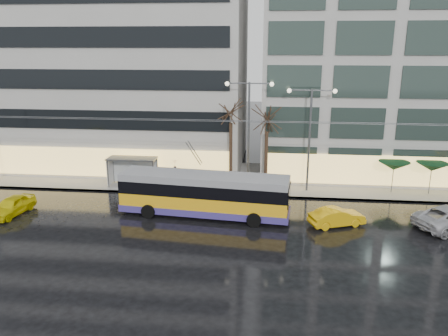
# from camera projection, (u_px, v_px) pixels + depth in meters

# --- Properties ---
(ground) EXTENTS (140.00, 140.00, 0.00)m
(ground) POSITION_uv_depth(u_px,v_px,m) (207.00, 244.00, 27.45)
(ground) COLOR black
(ground) RESTS_ON ground
(sidewalk) EXTENTS (80.00, 10.00, 0.15)m
(sidewalk) POSITION_uv_depth(u_px,v_px,m) (250.00, 178.00, 40.61)
(sidewalk) COLOR gray
(sidewalk) RESTS_ON ground
(kerb) EXTENTS (80.00, 0.10, 0.15)m
(kerb) POSITION_uv_depth(u_px,v_px,m) (247.00, 196.00, 35.88)
(kerb) COLOR slate
(kerb) RESTS_ON ground
(building_left) EXTENTS (34.00, 14.00, 22.00)m
(building_left) POSITION_uv_depth(u_px,v_px,m) (76.00, 53.00, 44.16)
(building_left) COLOR #A6A49F
(building_left) RESTS_ON sidewalk
(building_right) EXTENTS (32.00, 14.00, 25.00)m
(building_right) POSITION_uv_depth(u_px,v_px,m) (439.00, 38.00, 40.20)
(building_right) COLOR #A6A49F
(building_right) RESTS_ON sidewalk
(trolleybus) EXTENTS (12.42, 5.35, 5.67)m
(trolleybus) POSITION_uv_depth(u_px,v_px,m) (204.00, 196.00, 31.55)
(trolleybus) COLOR #F4AD15
(trolleybus) RESTS_ON ground
(catenary) EXTENTS (42.24, 5.12, 7.00)m
(catenary) POSITION_uv_depth(u_px,v_px,m) (234.00, 149.00, 33.76)
(catenary) COLOR #595B60
(catenary) RESTS_ON ground
(bus_shelter) EXTENTS (4.20, 1.60, 2.51)m
(bus_shelter) POSITION_uv_depth(u_px,v_px,m) (129.00, 165.00, 37.97)
(bus_shelter) COLOR #595B60
(bus_shelter) RESTS_ON sidewalk
(street_lamp_near) EXTENTS (3.96, 0.36, 9.03)m
(street_lamp_near) POSITION_uv_depth(u_px,v_px,m) (249.00, 121.00, 35.92)
(street_lamp_near) COLOR #595B60
(street_lamp_near) RESTS_ON sidewalk
(street_lamp_far) EXTENTS (3.96, 0.36, 8.53)m
(street_lamp_far) POSITION_uv_depth(u_px,v_px,m) (310.00, 125.00, 35.49)
(street_lamp_far) COLOR #595B60
(street_lamp_far) RESTS_ON sidewalk
(tree_a) EXTENTS (3.20, 3.20, 8.40)m
(tree_a) POSITION_uv_depth(u_px,v_px,m) (231.00, 107.00, 35.96)
(tree_a) COLOR black
(tree_a) RESTS_ON sidewalk
(tree_b) EXTENTS (3.20, 3.20, 7.70)m
(tree_b) POSITION_uv_depth(u_px,v_px,m) (267.00, 116.00, 36.04)
(tree_b) COLOR black
(tree_b) RESTS_ON sidewalk
(parasol_a) EXTENTS (2.50, 2.50, 2.65)m
(parasol_a) POSITION_uv_depth(u_px,v_px,m) (394.00, 166.00, 35.87)
(parasol_a) COLOR #595B60
(parasol_a) RESTS_ON sidewalk
(parasol_b) EXTENTS (2.50, 2.50, 2.65)m
(parasol_b) POSITION_uv_depth(u_px,v_px,m) (432.00, 167.00, 35.57)
(parasol_b) COLOR #595B60
(parasol_b) RESTS_ON sidewalk
(taxi_a) EXTENTS (2.12, 4.18, 1.36)m
(taxi_a) POSITION_uv_depth(u_px,v_px,m) (12.00, 206.00, 31.96)
(taxi_a) COLOR yellow
(taxi_a) RESTS_ON ground
(taxi_b) EXTENTS (4.09, 2.67, 1.27)m
(taxi_b) POSITION_uv_depth(u_px,v_px,m) (337.00, 217.00, 30.05)
(taxi_b) COLOR yellow
(taxi_b) RESTS_ON ground
(pedestrian_a) EXTENTS (1.10, 1.12, 2.19)m
(pedestrian_a) POSITION_uv_depth(u_px,v_px,m) (175.00, 168.00, 38.30)
(pedestrian_a) COLOR black
(pedestrian_a) RESTS_ON sidewalk
(pedestrian_b) EXTENTS (1.02, 0.93, 1.70)m
(pedestrian_b) POSITION_uv_depth(u_px,v_px,m) (166.00, 172.00, 39.36)
(pedestrian_b) COLOR black
(pedestrian_b) RESTS_ON sidewalk
(pedestrian_c) EXTENTS (1.27, 1.12, 2.11)m
(pedestrian_c) POSITION_uv_depth(u_px,v_px,m) (110.00, 168.00, 39.54)
(pedestrian_c) COLOR black
(pedestrian_c) RESTS_ON sidewalk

